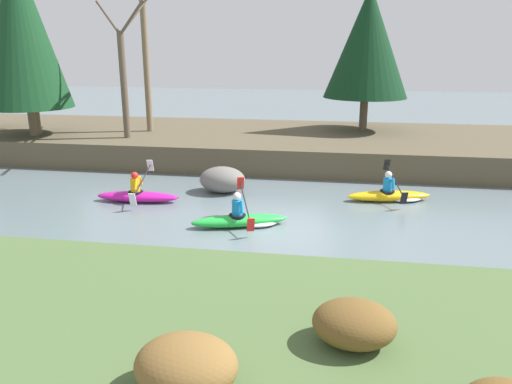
{
  "coord_description": "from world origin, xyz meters",
  "views": [
    {
      "loc": [
        0.95,
        -12.98,
        4.94
      ],
      "look_at": [
        -1.42,
        1.65,
        0.55
      ],
      "focal_mm": 35.0,
      "sensor_mm": 36.0,
      "label": 1
    }
  ],
  "objects_px": {
    "boulder_midstream": "(222,180)",
    "kayaker_lead": "(392,195)",
    "kayaker_trailing": "(138,195)",
    "kayaker_middle": "(243,219)"
  },
  "relations": [
    {
      "from": "kayaker_middle",
      "to": "boulder_midstream",
      "type": "distance_m",
      "value": 3.51
    },
    {
      "from": "kayaker_trailing",
      "to": "boulder_midstream",
      "type": "relative_size",
      "value": 1.75
    },
    {
      "from": "boulder_midstream",
      "to": "kayaker_lead",
      "type": "bearing_deg",
      "value": -1.05
    },
    {
      "from": "kayaker_lead",
      "to": "kayaker_middle",
      "type": "distance_m",
      "value": 5.39
    },
    {
      "from": "kayaker_lead",
      "to": "kayaker_trailing",
      "type": "xyz_separation_m",
      "value": [
        -8.19,
        -1.43,
        0.02
      ]
    },
    {
      "from": "kayaker_middle",
      "to": "kayaker_trailing",
      "type": "height_order",
      "value": "same"
    },
    {
      "from": "kayaker_lead",
      "to": "kayaker_middle",
      "type": "relative_size",
      "value": 1.01
    },
    {
      "from": "boulder_midstream",
      "to": "kayaker_trailing",
      "type": "bearing_deg",
      "value": -148.19
    },
    {
      "from": "kayaker_trailing",
      "to": "boulder_midstream",
      "type": "bearing_deg",
      "value": 28.49
    },
    {
      "from": "kayaker_middle",
      "to": "kayaker_trailing",
      "type": "relative_size",
      "value": 0.99
    }
  ]
}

